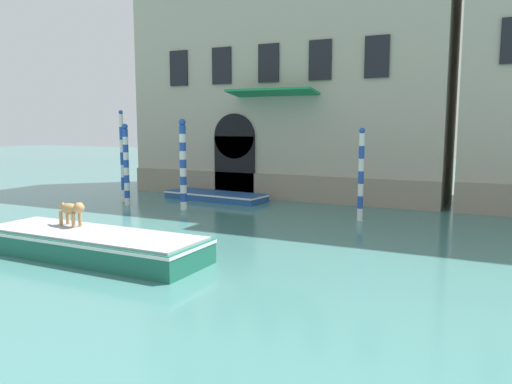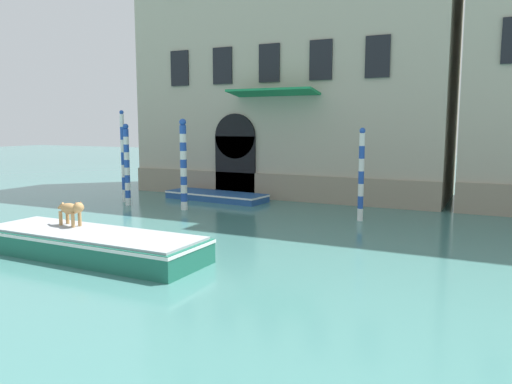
{
  "view_description": "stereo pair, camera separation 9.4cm",
  "coord_description": "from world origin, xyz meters",
  "px_view_note": "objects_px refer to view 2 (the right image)",
  "views": [
    {
      "loc": [
        13.39,
        -2.79,
        3.59
      ],
      "look_at": [
        5.69,
        13.09,
        1.2
      ],
      "focal_mm": 35.0,
      "sensor_mm": 36.0,
      "label": 1
    },
    {
      "loc": [
        13.47,
        -2.75,
        3.59
      ],
      "look_at": [
        5.69,
        13.09,
        1.2
      ],
      "focal_mm": 35.0,
      "sensor_mm": 36.0,
      "label": 2
    }
  ],
  "objects_px": {
    "boat_foreground": "(91,243)",
    "boat_moored_near_palazzo": "(216,196)",
    "mooring_pole_4": "(123,156)",
    "dog_on_deck": "(71,209)",
    "mooring_pole_2": "(183,164)",
    "mooring_pole_0": "(127,164)",
    "mooring_pole_5": "(361,174)"
  },
  "relations": [
    {
      "from": "boat_foreground",
      "to": "mooring_pole_2",
      "type": "bearing_deg",
      "value": 105.9
    },
    {
      "from": "mooring_pole_2",
      "to": "mooring_pole_5",
      "type": "xyz_separation_m",
      "value": [
        7.33,
        0.87,
        -0.18
      ]
    },
    {
      "from": "mooring_pole_0",
      "to": "boat_foreground",
      "type": "bearing_deg",
      "value": -55.89
    },
    {
      "from": "boat_foreground",
      "to": "boat_moored_near_palazzo",
      "type": "xyz_separation_m",
      "value": [
        -2.24,
        10.44,
        -0.17
      ]
    },
    {
      "from": "mooring_pole_0",
      "to": "mooring_pole_4",
      "type": "xyz_separation_m",
      "value": [
        -0.8,
        0.68,
        0.3
      ]
    },
    {
      "from": "mooring_pole_4",
      "to": "dog_on_deck",
      "type": "bearing_deg",
      "value": -58.37
    },
    {
      "from": "boat_moored_near_palazzo",
      "to": "mooring_pole_4",
      "type": "xyz_separation_m",
      "value": [
        -3.53,
        -2.42,
        1.94
      ]
    },
    {
      "from": "dog_on_deck",
      "to": "boat_moored_near_palazzo",
      "type": "bearing_deg",
      "value": 105.14
    },
    {
      "from": "mooring_pole_4",
      "to": "mooring_pole_5",
      "type": "height_order",
      "value": "mooring_pole_4"
    },
    {
      "from": "boat_foreground",
      "to": "mooring_pole_4",
      "type": "bearing_deg",
      "value": 126.39
    },
    {
      "from": "mooring_pole_2",
      "to": "mooring_pole_4",
      "type": "bearing_deg",
      "value": 171.44
    },
    {
      "from": "mooring_pole_0",
      "to": "mooring_pole_4",
      "type": "height_order",
      "value": "mooring_pole_4"
    },
    {
      "from": "boat_foreground",
      "to": "mooring_pole_4",
      "type": "distance_m",
      "value": 10.03
    },
    {
      "from": "mooring_pole_0",
      "to": "mooring_pole_2",
      "type": "xyz_separation_m",
      "value": [
        2.94,
        0.12,
        0.1
      ]
    },
    {
      "from": "mooring_pole_2",
      "to": "mooring_pole_5",
      "type": "bearing_deg",
      "value": 6.74
    },
    {
      "from": "dog_on_deck",
      "to": "mooring_pole_5",
      "type": "distance_m",
      "value": 10.21
    },
    {
      "from": "boat_moored_near_palazzo",
      "to": "mooring_pole_5",
      "type": "height_order",
      "value": "mooring_pole_5"
    },
    {
      "from": "boat_foreground",
      "to": "dog_on_deck",
      "type": "xyz_separation_m",
      "value": [
        -1.04,
        0.35,
        0.81
      ]
    },
    {
      "from": "mooring_pole_4",
      "to": "mooring_pole_5",
      "type": "distance_m",
      "value": 11.08
    },
    {
      "from": "mooring_pole_5",
      "to": "mooring_pole_2",
      "type": "bearing_deg",
      "value": -173.26
    },
    {
      "from": "dog_on_deck",
      "to": "mooring_pole_4",
      "type": "height_order",
      "value": "mooring_pole_4"
    },
    {
      "from": "boat_foreground",
      "to": "boat_moored_near_palazzo",
      "type": "distance_m",
      "value": 10.67
    },
    {
      "from": "mooring_pole_0",
      "to": "mooring_pole_2",
      "type": "height_order",
      "value": "mooring_pole_2"
    },
    {
      "from": "boat_foreground",
      "to": "dog_on_deck",
      "type": "relative_size",
      "value": 6.09
    },
    {
      "from": "dog_on_deck",
      "to": "mooring_pole_0",
      "type": "relative_size",
      "value": 0.31
    },
    {
      "from": "boat_moored_near_palazzo",
      "to": "mooring_pole_2",
      "type": "distance_m",
      "value": 3.46
    },
    {
      "from": "mooring_pole_4",
      "to": "mooring_pole_2",
      "type": "bearing_deg",
      "value": -8.56
    },
    {
      "from": "boat_foreground",
      "to": "mooring_pole_0",
      "type": "distance_m",
      "value": 8.98
    },
    {
      "from": "mooring_pole_2",
      "to": "mooring_pole_5",
      "type": "relative_size",
      "value": 1.1
    },
    {
      "from": "dog_on_deck",
      "to": "mooring_pole_0",
      "type": "bearing_deg",
      "value": 127.71
    },
    {
      "from": "dog_on_deck",
      "to": "mooring_pole_2",
      "type": "relative_size",
      "value": 0.29
    },
    {
      "from": "boat_foreground",
      "to": "mooring_pole_0",
      "type": "relative_size",
      "value": 1.86
    }
  ]
}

